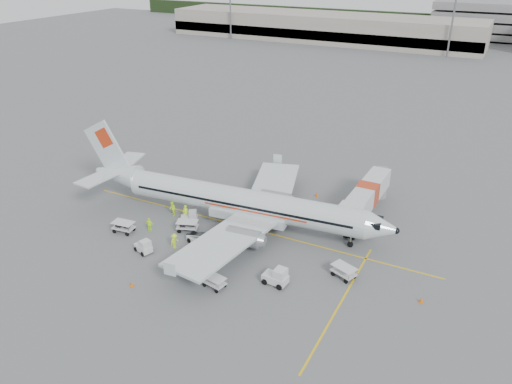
# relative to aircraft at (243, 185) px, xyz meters

# --- Properties ---
(ground) EXTENTS (360.00, 360.00, 0.00)m
(ground) POSITION_rel_aircraft_xyz_m (0.87, -0.37, -5.20)
(ground) COLOR #56595B
(stripe_lead) EXTENTS (44.00, 0.20, 0.01)m
(stripe_lead) POSITION_rel_aircraft_xyz_m (0.87, -0.37, -5.19)
(stripe_lead) COLOR yellow
(stripe_lead) RESTS_ON ground
(stripe_cross) EXTENTS (0.20, 20.00, 0.01)m
(stripe_cross) POSITION_rel_aircraft_xyz_m (14.87, -8.37, -5.19)
(stripe_cross) COLOR yellow
(stripe_cross) RESTS_ON ground
(terminal_west) EXTENTS (110.00, 22.00, 9.00)m
(terminal_west) POSITION_rel_aircraft_xyz_m (-39.13, 129.63, -0.70)
(terminal_west) COLOR gray
(terminal_west) RESTS_ON ground
(treeline) EXTENTS (300.00, 3.00, 6.00)m
(treeline) POSITION_rel_aircraft_xyz_m (0.87, 174.63, -2.20)
(treeline) COLOR black
(treeline) RESTS_ON ground
(mast_west) EXTENTS (3.20, 1.20, 22.00)m
(mast_west) POSITION_rel_aircraft_xyz_m (-69.13, 117.63, 5.80)
(mast_west) COLOR slate
(mast_west) RESTS_ON ground
(mast_center) EXTENTS (3.20, 1.20, 22.00)m
(mast_center) POSITION_rel_aircraft_xyz_m (5.87, 117.63, 5.80)
(mast_center) COLOR slate
(mast_center) RESTS_ON ground
(aircraft) EXTENTS (40.11, 32.69, 10.39)m
(aircraft) POSITION_rel_aircraft_xyz_m (0.00, 0.00, 0.00)
(aircraft) COLOR silver
(aircraft) RESTS_ON ground
(jet_bridge) EXTENTS (3.38, 16.22, 4.24)m
(jet_bridge) POSITION_rel_aircraft_xyz_m (12.17, 8.59, -3.08)
(jet_bridge) COLOR silver
(jet_bridge) RESTS_ON ground
(belt_loader) EXTENTS (4.74, 2.82, 2.41)m
(belt_loader) POSITION_rel_aircraft_xyz_m (-2.05, -5.91, -3.99)
(belt_loader) COLOR silver
(belt_loader) RESTS_ON ground
(tug_fore) EXTENTS (2.47, 1.53, 1.84)m
(tug_fore) POSITION_rel_aircraft_xyz_m (8.26, -8.64, -4.28)
(tug_fore) COLOR silver
(tug_fore) RESTS_ON ground
(tug_mid) EXTENTS (2.28, 1.74, 1.55)m
(tug_mid) POSITION_rel_aircraft_xyz_m (-6.71, -9.98, -4.42)
(tug_mid) COLOR silver
(tug_mid) RESTS_ON ground
(tug_aft) EXTENTS (2.24, 1.93, 1.50)m
(tug_aft) POSITION_rel_aircraft_xyz_m (-5.98, -2.37, -4.44)
(tug_aft) COLOR silver
(tug_aft) RESTS_ON ground
(cart_loaded_a) EXTENTS (2.74, 2.16, 1.25)m
(cart_loaded_a) POSITION_rel_aircraft_xyz_m (-5.03, -4.14, -4.57)
(cart_loaded_a) COLOR silver
(cart_loaded_a) RESTS_ON ground
(cart_loaded_b) EXTENTS (2.60, 1.71, 1.29)m
(cart_loaded_b) POSITION_rel_aircraft_xyz_m (-11.39, -7.69, -4.55)
(cart_loaded_b) COLOR silver
(cart_loaded_b) RESTS_ON ground
(cart_empty_a) EXTENTS (2.44, 1.72, 1.16)m
(cart_empty_a) POSITION_rel_aircraft_xyz_m (3.30, -11.80, -4.62)
(cart_empty_a) COLOR silver
(cart_empty_a) RESTS_ON ground
(cart_empty_b) EXTENTS (2.77, 2.23, 1.26)m
(cart_empty_b) POSITION_rel_aircraft_xyz_m (13.80, -4.59, -4.57)
(cart_empty_b) COLOR silver
(cart_empty_b) RESTS_ON ground
(cone_nose) EXTENTS (0.38, 0.38, 0.62)m
(cone_nose) POSITION_rel_aircraft_xyz_m (21.42, -5.10, -4.88)
(cone_nose) COLOR #DF6008
(cone_nose) RESTS_ON ground
(cone_port) EXTENTS (0.39, 0.39, 0.63)m
(cone_port) POSITION_rel_aircraft_xyz_m (5.00, 11.05, -4.88)
(cone_port) COLOR #DF6008
(cone_port) RESTS_ON ground
(cone_stbd) EXTENTS (0.37, 0.37, 0.60)m
(cone_stbd) POSITION_rel_aircraft_xyz_m (-3.81, -15.40, -4.90)
(cone_stbd) COLOR #DF6008
(cone_stbd) RESTS_ON ground
(crew_a) EXTENTS (0.77, 0.57, 1.92)m
(crew_a) POSITION_rel_aircraft_xyz_m (-6.69, -2.03, -4.24)
(crew_a) COLOR #BDF01A
(crew_a) RESTS_ON ground
(crew_b) EXTENTS (1.12, 1.11, 1.82)m
(crew_b) POSITION_rel_aircraft_xyz_m (-8.75, -1.87, -4.28)
(crew_b) COLOR #BDF01A
(crew_b) RESTS_ON ground
(crew_c) EXTENTS (0.71, 1.15, 1.73)m
(crew_c) POSITION_rel_aircraft_xyz_m (-4.17, -7.82, -4.33)
(crew_c) COLOR #BDF01A
(crew_c) RESTS_ON ground
(crew_d) EXTENTS (1.06, 0.66, 1.68)m
(crew_d) POSITION_rel_aircraft_xyz_m (-8.86, -6.14, -4.36)
(crew_d) COLOR #BDF01A
(crew_d) RESTS_ON ground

